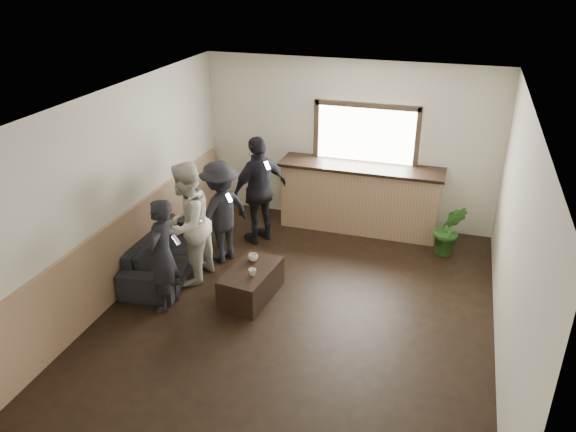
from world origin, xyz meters
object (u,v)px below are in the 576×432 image
(bar_counter, at_px, (360,194))
(cup_a, at_px, (253,258))
(person_a, at_px, (162,256))
(potted_plant, at_px, (449,230))
(coffee_table, at_px, (251,283))
(person_c, at_px, (221,212))
(cup_b, at_px, (253,272))
(sofa, at_px, (168,252))
(person_b, at_px, (187,224))
(person_d, at_px, (259,190))

(bar_counter, distance_m, cup_a, 2.57)
(person_a, bearing_deg, potted_plant, 125.54)
(coffee_table, relative_size, person_c, 0.62)
(bar_counter, xyz_separation_m, cup_a, (-1.05, -2.34, -0.15))
(potted_plant, bearing_deg, coffee_table, -140.56)
(cup_b, bearing_deg, cup_a, 109.35)
(coffee_table, relative_size, potted_plant, 1.15)
(sofa, height_order, coffee_table, sofa)
(cup_b, bearing_deg, potted_plant, 42.19)
(bar_counter, bearing_deg, sofa, -137.86)
(cup_a, bearing_deg, bar_counter, 65.87)
(coffee_table, distance_m, person_b, 1.22)
(coffee_table, bearing_deg, bar_counter, 68.78)
(sofa, height_order, person_c, person_c)
(sofa, bearing_deg, cup_b, -115.96)
(sofa, xyz_separation_m, coffee_table, (1.45, -0.35, -0.07))
(cup_b, distance_m, potted_plant, 3.28)
(person_a, bearing_deg, coffee_table, 117.67)
(person_b, distance_m, person_d, 1.57)
(sofa, relative_size, person_b, 1.11)
(person_c, bearing_deg, bar_counter, 159.81)
(coffee_table, height_order, person_a, person_a)
(potted_plant, height_order, person_a, person_a)
(coffee_table, distance_m, person_a, 1.27)
(potted_plant, xyz_separation_m, person_c, (-3.31, -1.19, 0.37))
(person_a, height_order, person_b, person_b)
(sofa, relative_size, coffee_table, 2.02)
(person_b, relative_size, person_d, 1.01)
(potted_plant, bearing_deg, cup_b, -137.81)
(coffee_table, xyz_separation_m, cup_a, (-0.05, 0.23, 0.27))
(cup_a, height_order, person_b, person_b)
(person_a, bearing_deg, sofa, -154.46)
(person_d, bearing_deg, cup_a, 49.22)
(bar_counter, distance_m, person_b, 3.13)
(cup_a, relative_size, potted_plant, 0.15)
(cup_b, xyz_separation_m, person_c, (-0.88, 1.01, 0.31))
(person_c, relative_size, person_d, 0.90)
(person_d, bearing_deg, person_c, 8.79)
(person_a, height_order, person_d, person_d)
(bar_counter, bearing_deg, person_c, -136.85)
(potted_plant, height_order, person_d, person_d)
(person_d, bearing_deg, person_a, 19.13)
(cup_b, height_order, person_b, person_b)
(person_a, xyz_separation_m, person_b, (-0.00, 0.72, 0.12))
(cup_b, relative_size, potted_plant, 0.12)
(sofa, relative_size, cup_a, 14.96)
(potted_plant, distance_m, person_a, 4.39)
(coffee_table, height_order, cup_a, cup_a)
(bar_counter, xyz_separation_m, person_b, (-2.00, -2.39, 0.26))
(coffee_table, relative_size, person_d, 0.55)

